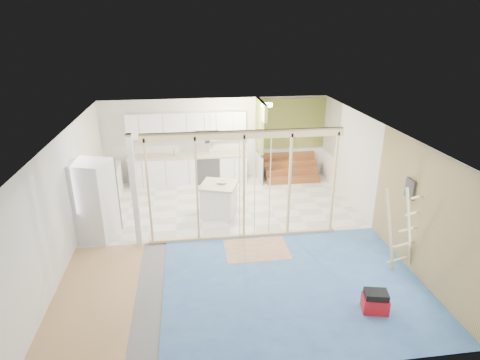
{
  "coord_description": "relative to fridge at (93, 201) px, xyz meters",
  "views": [
    {
      "loc": [
        -0.92,
        -8.22,
        4.71
      ],
      "look_at": [
        0.29,
        0.6,
        1.22
      ],
      "focal_mm": 30.0,
      "sensor_mm": 36.0,
      "label": 1
    }
  ],
  "objects": [
    {
      "name": "ladder",
      "position": [
        6.27,
        -2.21,
        -0.01
      ],
      "size": [
        0.98,
        0.06,
        1.82
      ],
      "rotation": [
        0.0,
        0.0,
        0.04
      ],
      "color": "tan",
      "rests_on": "room"
    },
    {
      "name": "base_cabinets",
      "position": [
        1.48,
        2.91,
        -0.48
      ],
      "size": [
        4.45,
        2.24,
        0.93
      ],
      "color": "white",
      "rests_on": "room"
    },
    {
      "name": "bowl",
      "position": [
        3.0,
        0.87,
        -0.04
      ],
      "size": [
        0.33,
        0.33,
        0.06
      ],
      "primitive_type": "imported",
      "rotation": [
        0.0,
        0.0,
        -0.38
      ],
      "color": "silver",
      "rests_on": "island"
    },
    {
      "name": "fridge",
      "position": [
        0.0,
        0.0,
        0.0
      ],
      "size": [
        1.03,
        1.0,
        1.89
      ],
      "rotation": [
        0.0,
        0.0,
        -0.31
      ],
      "color": "silver",
      "rests_on": "room"
    },
    {
      "name": "electrical_panel",
      "position": [
        6.52,
        -1.85,
        0.7
      ],
      "size": [
        0.04,
        0.3,
        0.4
      ],
      "primitive_type": "cube",
      "color": "#3B3A3F",
      "rests_on": "room"
    },
    {
      "name": "soap_bottle_b",
      "position": [
        2.89,
        3.34,
        0.07
      ],
      "size": [
        0.1,
        0.1,
        0.18
      ],
      "primitive_type": "imported",
      "rotation": [
        0.0,
        0.0,
        -0.34
      ],
      "color": "white",
      "rests_on": "base_cabinets"
    },
    {
      "name": "sheathing_panel",
      "position": [
        6.57,
        -2.45,
        0.35
      ],
      "size": [
        0.02,
        4.0,
        2.6
      ],
      "primitive_type": "cube",
      "color": "tan",
      "rests_on": "room"
    },
    {
      "name": "toolbox",
      "position": [
        5.28,
        -3.34,
        -0.75
      ],
      "size": [
        0.49,
        0.41,
        0.41
      ],
      "rotation": [
        0.0,
        0.0,
        -0.23
      ],
      "color": "#B41017",
      "rests_on": "room"
    },
    {
      "name": "ceiling_light",
      "position": [
        4.49,
        2.55,
        1.59
      ],
      "size": [
        0.32,
        0.32,
        0.08
      ],
      "primitive_type": "cylinder",
      "color": "#FFEABF",
      "rests_on": "room"
    },
    {
      "name": "upper_cabinets",
      "position": [
        2.25,
        3.37,
        0.87
      ],
      "size": [
        3.6,
        0.41,
        0.85
      ],
      "color": "white",
      "rests_on": "room"
    },
    {
      "name": "pot_rack",
      "position": [
        2.78,
        1.44,
        1.05
      ],
      "size": [
        0.52,
        0.52,
        0.72
      ],
      "color": "black",
      "rests_on": "room"
    },
    {
      "name": "floor_overlays",
      "position": [
        3.16,
        -0.39,
        -0.93
      ],
      "size": [
        7.0,
        8.0,
        0.03
      ],
      "color": "white",
      "rests_on": "room"
    },
    {
      "name": "room",
      "position": [
        3.09,
        -0.45,
        0.35
      ],
      "size": [
        7.01,
        8.01,
        2.61
      ],
      "color": "slate",
      "rests_on": "ground"
    },
    {
      "name": "green_partition",
      "position": [
        5.14,
        3.21,
        -0.0
      ],
      "size": [
        2.25,
        1.51,
        2.6
      ],
      "color": "olive",
      "rests_on": "room"
    },
    {
      "name": "stud_frame",
      "position": [
        2.85,
        -0.45,
        0.65
      ],
      "size": [
        4.66,
        0.14,
        2.6
      ],
      "color": "beige",
      "rests_on": "room"
    },
    {
      "name": "island",
      "position": [
        2.92,
        0.82,
        -0.51
      ],
      "size": [
        1.14,
        1.14,
        0.88
      ],
      "rotation": [
        0.0,
        0.0,
        -0.33
      ],
      "color": "white",
      "rests_on": "room"
    },
    {
      "name": "soap_bottle_a",
      "position": [
        1.79,
        3.24,
        0.12
      ],
      "size": [
        0.11,
        0.11,
        0.26
      ],
      "primitive_type": "imported",
      "rotation": [
        0.0,
        0.0,
        -0.04
      ],
      "color": "#9EA2B0",
      "rests_on": "base_cabinets"
    }
  ]
}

